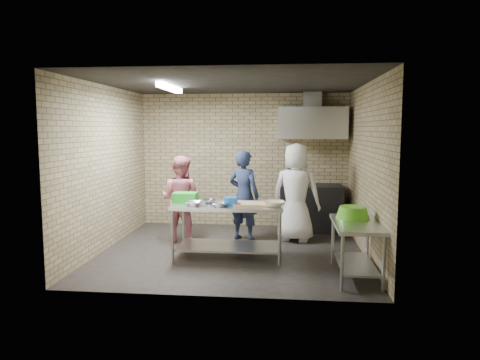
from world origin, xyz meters
name	(u,v)px	position (x,y,z in m)	size (l,w,h in m)	color
floor	(233,251)	(0.00, 0.00, 0.00)	(4.20, 4.20, 0.00)	black
ceiling	(232,83)	(0.00, 0.00, 2.70)	(4.20, 4.20, 0.00)	black
back_wall	(244,160)	(0.00, 2.00, 1.35)	(4.20, 0.06, 2.70)	tan
front_wall	(212,184)	(0.00, -2.00, 1.35)	(4.20, 0.06, 2.70)	tan
left_wall	(106,168)	(-2.10, 0.00, 1.35)	(0.06, 4.00, 2.70)	tan
right_wall	(366,170)	(2.10, 0.00, 1.35)	(0.06, 4.00, 2.70)	tan
prep_table	(229,231)	(-0.02, -0.36, 0.42)	(1.68, 0.84, 0.84)	silver
side_counter	(356,250)	(1.80, -1.10, 0.38)	(0.60, 1.20, 0.75)	silver
stove	(311,208)	(1.35, 1.65, 0.45)	(1.20, 0.70, 0.90)	black
range_hood	(312,123)	(1.35, 1.70, 2.10)	(1.30, 0.60, 0.60)	silver
hood_duct	(312,100)	(1.35, 1.85, 2.55)	(0.35, 0.30, 0.30)	#A5A8AD
wall_shelf	(327,132)	(1.65, 1.89, 1.92)	(0.80, 0.20, 0.04)	#3F2B19
fluorescent_fixture	(170,88)	(-1.00, 0.00, 2.64)	(0.10, 1.25, 0.08)	white
green_crate	(185,197)	(-0.72, -0.24, 0.92)	(0.37, 0.28, 0.15)	green
blue_tub	(231,201)	(0.03, -0.46, 0.90)	(0.19, 0.19, 0.12)	#1855B4
cutting_board	(251,204)	(0.33, -0.38, 0.86)	(0.51, 0.39, 0.03)	tan
mixing_bowl_a	(194,204)	(-0.52, -0.56, 0.87)	(0.26, 0.26, 0.06)	silver
mixing_bowl_b	(210,201)	(-0.32, -0.31, 0.87)	(0.20, 0.20, 0.06)	#A8ABAF
mixing_bowl_c	(220,204)	(-0.12, -0.58, 0.87)	(0.24, 0.24, 0.06)	silver
ceramic_bowl	(274,204)	(0.68, -0.51, 0.88)	(0.32, 0.32, 0.08)	beige
green_basin	(353,213)	(1.78, -0.85, 0.83)	(0.46, 0.46, 0.17)	#59C626
bottle_red	(314,127)	(1.40, 1.89, 2.03)	(0.07, 0.07, 0.18)	#B22619
bottle_green	(335,128)	(1.80, 1.89, 2.02)	(0.06, 0.06, 0.15)	green
man_navy	(244,195)	(0.11, 0.78, 0.81)	(0.59, 0.39, 1.61)	black
woman_pink	(181,199)	(-0.99, 0.54, 0.76)	(0.74, 0.58, 1.52)	#C16671
woman_white	(296,192)	(1.03, 0.80, 0.87)	(0.85, 0.55, 1.74)	white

